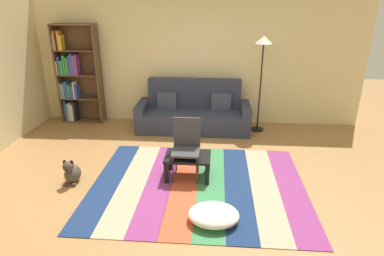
# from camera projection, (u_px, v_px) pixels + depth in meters

# --- Properties ---
(ground_plane) EXTENTS (14.00, 14.00, 0.00)m
(ground_plane) POSITION_uv_depth(u_px,v_px,m) (186.00, 178.00, 4.92)
(ground_plane) COLOR #9E7042
(back_wall) EXTENTS (6.80, 0.10, 2.70)m
(back_wall) POSITION_uv_depth(u_px,v_px,m) (197.00, 59.00, 6.79)
(back_wall) COLOR beige
(back_wall) RESTS_ON ground_plane
(rug) EXTENTS (3.04, 2.47, 0.01)m
(rug) POSITION_uv_depth(u_px,v_px,m) (198.00, 185.00, 4.72)
(rug) COLOR navy
(rug) RESTS_ON ground_plane
(couch) EXTENTS (2.26, 0.80, 1.00)m
(couch) POSITION_uv_depth(u_px,v_px,m) (194.00, 113.00, 6.67)
(couch) COLOR #2D3347
(couch) RESTS_ON ground_plane
(bookshelf) EXTENTS (0.90, 0.28, 2.06)m
(bookshelf) POSITION_uv_depth(u_px,v_px,m) (74.00, 77.00, 6.89)
(bookshelf) COLOR brown
(bookshelf) RESTS_ON ground_plane
(coffee_table) EXTENTS (0.67, 0.48, 0.35)m
(coffee_table) POSITION_uv_depth(u_px,v_px,m) (188.00, 160.00, 4.84)
(coffee_table) COLOR black
(coffee_table) RESTS_ON rug
(pouf) EXTENTS (0.61, 0.51, 0.19)m
(pouf) POSITION_uv_depth(u_px,v_px,m) (214.00, 215.00, 3.90)
(pouf) COLOR white
(pouf) RESTS_ON rug
(dog) EXTENTS (0.22, 0.35, 0.40)m
(dog) POSITION_uv_depth(u_px,v_px,m) (72.00, 173.00, 4.74)
(dog) COLOR #473D33
(dog) RESTS_ON ground_plane
(standing_lamp) EXTENTS (0.32, 0.32, 1.87)m
(standing_lamp) POSITION_uv_depth(u_px,v_px,m) (263.00, 53.00, 6.16)
(standing_lamp) COLOR black
(standing_lamp) RESTS_ON ground_plane
(tv_remote) EXTENTS (0.12, 0.15, 0.02)m
(tv_remote) POSITION_uv_depth(u_px,v_px,m) (182.00, 154.00, 4.84)
(tv_remote) COLOR black
(tv_remote) RESTS_ON coffee_table
(folding_chair) EXTENTS (0.40, 0.40, 0.90)m
(folding_chair) POSITION_uv_depth(u_px,v_px,m) (186.00, 143.00, 4.80)
(folding_chair) COLOR #38383D
(folding_chair) RESTS_ON ground_plane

